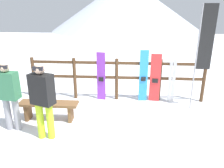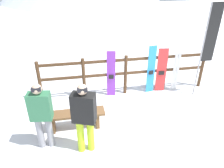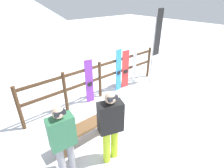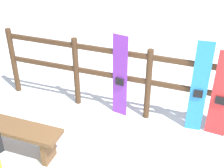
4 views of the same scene
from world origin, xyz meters
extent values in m
plane|color=white|center=(0.00, 0.00, 0.00)|extent=(40.00, 40.00, 0.00)
cylinder|color=#4C331E|center=(-2.55, 1.87, 0.63)|extent=(0.10, 0.10, 1.27)
cylinder|color=#4C331E|center=(-1.27, 1.87, 0.63)|extent=(0.10, 0.10, 1.27)
cylinder|color=#4C331E|center=(0.00, 1.87, 0.63)|extent=(0.10, 0.10, 1.27)
cylinder|color=#4C331E|center=(1.27, 1.87, 0.63)|extent=(0.10, 0.10, 1.27)
cylinder|color=#4C331E|center=(2.55, 1.87, 0.63)|extent=(0.10, 0.10, 1.27)
cube|color=#4C331E|center=(0.00, 1.87, 0.70)|extent=(5.09, 0.05, 0.08)
cube|color=#4C331E|center=(0.00, 1.87, 1.14)|extent=(5.09, 0.05, 0.08)
cube|color=brown|center=(-1.60, 0.43, 0.45)|extent=(1.45, 0.36, 0.06)
cube|color=brown|center=(-2.15, 0.43, 0.21)|extent=(0.08, 0.29, 0.42)
cube|color=brown|center=(-1.06, 0.43, 0.21)|extent=(0.08, 0.29, 0.42)
cylinder|color=gray|center=(-2.37, -0.06, 0.38)|extent=(0.15, 0.15, 0.77)
cylinder|color=gray|center=(-2.17, -0.06, 0.38)|extent=(0.15, 0.15, 0.77)
cube|color=#33724C|center=(-2.27, -0.06, 1.07)|extent=(0.48, 0.30, 0.61)
sphere|color=#D8B293|center=(-2.27, -0.06, 1.48)|extent=(0.21, 0.21, 0.21)
cube|color=black|center=(-2.27, -0.12, 1.51)|extent=(0.19, 0.07, 0.07)
cylinder|color=#B7D826|center=(-1.50, -0.34, 0.40)|extent=(0.15, 0.15, 0.80)
cylinder|color=#B7D826|center=(-1.29, -0.34, 0.40)|extent=(0.15, 0.15, 0.80)
cube|color=black|center=(-1.40, -0.34, 1.12)|extent=(0.53, 0.41, 0.63)
sphere|color=#D8B293|center=(-1.40, -0.34, 1.54)|extent=(0.22, 0.22, 0.22)
cube|color=black|center=(-1.40, -0.41, 1.57)|extent=(0.20, 0.08, 0.08)
cube|color=purple|center=(-0.46, 1.82, 0.73)|extent=(0.26, 0.07, 1.46)
cube|color=black|center=(-0.46, 1.79, 0.66)|extent=(0.14, 0.05, 0.12)
cube|color=#288CE0|center=(0.79, 1.82, 0.77)|extent=(0.25, 0.05, 1.54)
cube|color=black|center=(0.79, 1.79, 0.69)|extent=(0.14, 0.04, 0.12)
cube|color=red|center=(1.13, 1.82, 0.72)|extent=(0.31, 0.05, 1.44)
cube|color=black|center=(1.13, 1.79, 0.65)|extent=(0.17, 0.05, 0.12)
cube|color=white|center=(1.56, 1.82, 0.84)|extent=(0.09, 0.02, 1.67)
cube|color=white|center=(1.67, 1.82, 0.84)|extent=(0.09, 0.02, 1.67)
cylinder|color=#99999E|center=(2.10, 1.40, 1.39)|extent=(0.04, 0.04, 2.77)
cube|color=black|center=(2.30, 1.40, 1.95)|extent=(0.36, 0.01, 1.64)
camera|label=1|loc=(0.31, -4.33, 2.67)|focal=35.00mm
camera|label=2|loc=(-1.48, -3.94, 3.63)|focal=35.00mm
camera|label=3|loc=(-3.10, -2.38, 3.22)|focal=28.00mm
camera|label=4|loc=(0.88, -2.34, 3.28)|focal=50.00mm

